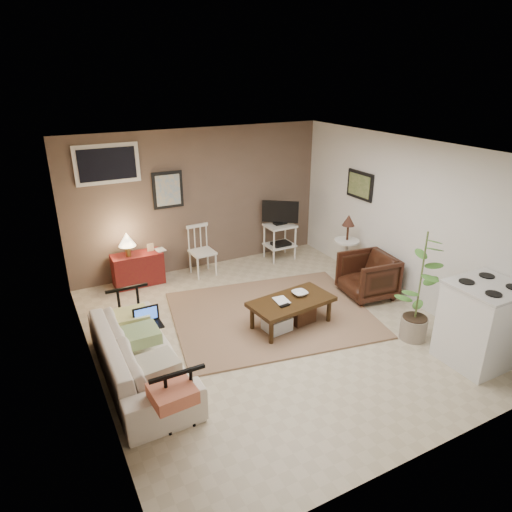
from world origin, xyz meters
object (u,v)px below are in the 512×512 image
coffee_table (291,311)px  sofa (140,347)px  red_console (137,266)px  potted_plant (420,283)px  armchair (368,274)px  spindle_chair (202,252)px  tv_stand (280,229)px  stove (482,323)px  side_table (347,239)px

coffee_table → sofa: sofa is taller
red_console → potted_plant: size_ratio=0.61×
coffee_table → armchair: 1.54m
red_console → spindle_chair: red_console is taller
coffee_table → potted_plant: size_ratio=0.79×
tv_stand → armchair: bearing=-77.9°
tv_stand → armchair: tv_stand is taller
sofa → armchair: 3.62m
spindle_chair → coffee_table: bearing=-79.2°
potted_plant → red_console: bearing=130.0°
tv_stand → armchair: (0.41, -1.93, -0.21)m
armchair → stove: size_ratio=0.72×
sofa → armchair: size_ratio=2.76×
red_console → side_table: side_table is taller
side_table → armchair: side_table is taller
armchair → sofa: bearing=-76.8°
potted_plant → stove: 0.82m
coffee_table → sofa: (-2.08, -0.16, 0.16)m
spindle_chair → tv_stand: (1.52, -0.02, 0.18)m
side_table → armchair: 0.81m
tv_stand → spindle_chair: bearing=179.1°
red_console → side_table: 3.45m
sofa → stove: (3.65, -1.54, 0.11)m
coffee_table → spindle_chair: 2.23m
spindle_chair → potted_plant: bearing=-62.2°
sofa → side_table: bearing=-73.4°
side_table → potted_plant: bearing=-101.8°
sofa → tv_stand: (3.18, 2.32, 0.18)m
armchair → coffee_table: bearing=-74.5°
red_console → tv_stand: 2.62m
potted_plant → stove: size_ratio=1.47×
coffee_table → tv_stand: tv_stand is taller
stove → sofa: bearing=157.1°
coffee_table → spindle_chair: size_ratio=1.40×
sofa → red_console: (0.58, 2.45, -0.08)m
tv_stand → armchair: 1.99m
sofa → tv_stand: bearing=-53.9°
side_table → potted_plant: 2.00m
red_console → coffee_table: bearing=-56.7°
side_table → armchair: size_ratio=1.48×
coffee_table → stove: bearing=-47.4°
spindle_chair → stove: stove is taller
armchair → potted_plant: size_ratio=0.49×
spindle_chair → tv_stand: size_ratio=0.77×
side_table → stove: side_table is taller
tv_stand → sofa: bearing=-143.9°
spindle_chair → armchair: size_ratio=1.15×
spindle_chair → armchair: (1.93, -1.96, -0.03)m
coffee_table → potted_plant: 1.70m
armchair → stove: bearing=8.5°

